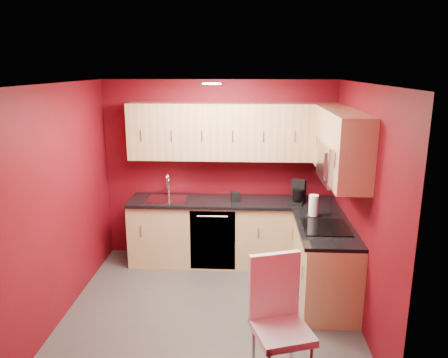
# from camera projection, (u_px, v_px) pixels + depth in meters

# --- Properties ---
(floor) EXTENTS (3.20, 3.20, 0.00)m
(floor) POSITION_uv_depth(u_px,v_px,m) (211.00, 306.00, 4.99)
(floor) COLOR #454240
(floor) RESTS_ON ground
(ceiling) EXTENTS (3.20, 3.20, 0.00)m
(ceiling) POSITION_uv_depth(u_px,v_px,m) (209.00, 83.00, 4.37)
(ceiling) COLOR white
(ceiling) RESTS_ON wall_back
(wall_back) EXTENTS (3.20, 0.00, 3.20)m
(wall_back) POSITION_uv_depth(u_px,v_px,m) (219.00, 170.00, 6.13)
(wall_back) COLOR maroon
(wall_back) RESTS_ON floor
(wall_front) EXTENTS (3.20, 0.00, 3.20)m
(wall_front) POSITION_uv_depth(u_px,v_px,m) (193.00, 263.00, 3.23)
(wall_front) COLOR maroon
(wall_front) RESTS_ON floor
(wall_left) EXTENTS (0.00, 3.00, 3.00)m
(wall_left) POSITION_uv_depth(u_px,v_px,m) (64.00, 200.00, 4.76)
(wall_left) COLOR maroon
(wall_left) RESTS_ON floor
(wall_right) EXTENTS (0.00, 3.00, 3.00)m
(wall_right) POSITION_uv_depth(u_px,v_px,m) (361.00, 205.00, 4.60)
(wall_right) COLOR maroon
(wall_right) RESTS_ON floor
(base_cabinets_back) EXTENTS (2.80, 0.60, 0.87)m
(base_cabinets_back) POSITION_uv_depth(u_px,v_px,m) (232.00, 233.00, 6.03)
(base_cabinets_back) COLOR #D8B97B
(base_cabinets_back) RESTS_ON floor
(base_cabinets_right) EXTENTS (0.60, 1.30, 0.87)m
(base_cabinets_right) POSITION_uv_depth(u_px,v_px,m) (324.00, 265.00, 5.06)
(base_cabinets_right) COLOR #D8B97B
(base_cabinets_right) RESTS_ON floor
(countertop_back) EXTENTS (2.80, 0.63, 0.04)m
(countertop_back) POSITION_uv_depth(u_px,v_px,m) (232.00, 202.00, 5.91)
(countertop_back) COLOR black
(countertop_back) RESTS_ON base_cabinets_back
(countertop_right) EXTENTS (0.63, 1.27, 0.04)m
(countertop_right) POSITION_uv_depth(u_px,v_px,m) (325.00, 228.00, 4.93)
(countertop_right) COLOR black
(countertop_right) RESTS_ON base_cabinets_right
(upper_cabinets_back) EXTENTS (2.80, 0.35, 0.75)m
(upper_cabinets_back) POSITION_uv_depth(u_px,v_px,m) (233.00, 132.00, 5.81)
(upper_cabinets_back) COLOR tan
(upper_cabinets_back) RESTS_ON wall_back
(upper_cabinets_right) EXTENTS (0.35, 1.55, 0.75)m
(upper_cabinets_right) POSITION_uv_depth(u_px,v_px,m) (340.00, 138.00, 4.88)
(upper_cabinets_right) COLOR tan
(upper_cabinets_right) RESTS_ON wall_right
(microwave) EXTENTS (0.42, 0.76, 0.42)m
(microwave) POSITION_uv_depth(u_px,v_px,m) (340.00, 162.00, 4.70)
(microwave) COLOR silver
(microwave) RESTS_ON upper_cabinets_right
(cooktop) EXTENTS (0.50, 0.55, 0.01)m
(cooktop) POSITION_uv_depth(u_px,v_px,m) (326.00, 227.00, 4.89)
(cooktop) COLOR black
(cooktop) RESTS_ON countertop_right
(sink) EXTENTS (0.52, 0.42, 0.35)m
(sink) POSITION_uv_depth(u_px,v_px,m) (167.00, 196.00, 5.96)
(sink) COLOR silver
(sink) RESTS_ON countertop_back
(dishwasher_front) EXTENTS (0.60, 0.02, 0.82)m
(dishwasher_front) POSITION_uv_depth(u_px,v_px,m) (213.00, 240.00, 5.77)
(dishwasher_front) COLOR black
(dishwasher_front) RESTS_ON base_cabinets_back
(downlight) EXTENTS (0.20, 0.20, 0.01)m
(downlight) POSITION_uv_depth(u_px,v_px,m) (212.00, 84.00, 4.66)
(downlight) COLOR white
(downlight) RESTS_ON ceiling
(coffee_maker) EXTENTS (0.26, 0.29, 0.30)m
(coffee_maker) POSITION_uv_depth(u_px,v_px,m) (297.00, 192.00, 5.74)
(coffee_maker) COLOR black
(coffee_maker) RESTS_ON countertop_back
(napkin_holder) EXTENTS (0.13, 0.13, 0.12)m
(napkin_holder) POSITION_uv_depth(u_px,v_px,m) (236.00, 196.00, 5.86)
(napkin_holder) COLOR black
(napkin_holder) RESTS_ON countertop_back
(paper_towel) EXTENTS (0.20, 0.20, 0.26)m
(paper_towel) POSITION_uv_depth(u_px,v_px,m) (313.00, 206.00, 5.24)
(paper_towel) COLOR white
(paper_towel) RESTS_ON countertop_right
(dining_chair) EXTENTS (0.58, 0.59, 1.12)m
(dining_chair) POSITION_uv_depth(u_px,v_px,m) (282.00, 325.00, 3.66)
(dining_chair) COLOR white
(dining_chair) RESTS_ON floor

